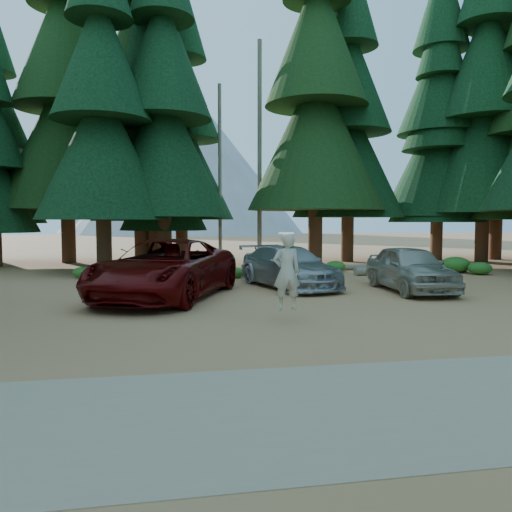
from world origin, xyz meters
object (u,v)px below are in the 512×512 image
at_px(log_mid, 335,267).
at_px(log_right, 412,270).
at_px(silver_minivan_center, 289,267).
at_px(log_left, 198,271).
at_px(silver_minivan_right, 410,268).
at_px(red_pickup, 166,269).
at_px(frisbee_player, 287,271).

bearing_deg(log_mid, log_right, -30.42).
height_order(silver_minivan_center, log_left, silver_minivan_center).
bearing_deg(silver_minivan_right, red_pickup, -176.06).
distance_m(log_left, log_mid, 6.64).
relative_size(red_pickup, frisbee_player, 3.57).
relative_size(silver_minivan_center, silver_minivan_right, 1.11).
height_order(silver_minivan_center, frisbee_player, frisbee_player).
bearing_deg(silver_minivan_right, log_mid, 93.69).
distance_m(silver_minivan_right, frisbee_player, 6.76).
relative_size(log_left, log_right, 0.69).
relative_size(silver_minivan_right, frisbee_player, 2.50).
bearing_deg(silver_minivan_right, silver_minivan_center, 159.28).
bearing_deg(log_mid, red_pickup, -125.72).
relative_size(frisbee_player, log_right, 0.32).
bearing_deg(red_pickup, silver_minivan_center, 44.98).
xyz_separation_m(log_mid, log_right, (2.74, -2.42, 0.04)).
bearing_deg(red_pickup, log_left, 100.92).
distance_m(red_pickup, silver_minivan_center, 4.63).
bearing_deg(red_pickup, frisbee_player, -33.57).
bearing_deg(log_left, silver_minivan_center, -92.70).
distance_m(red_pickup, log_right, 11.90).
distance_m(silver_minivan_right, log_mid, 7.47).
xyz_separation_m(log_left, log_mid, (6.59, 0.78, -0.00)).
height_order(frisbee_player, log_mid, frisbee_player).
bearing_deg(frisbee_player, log_left, -86.27).
relative_size(silver_minivan_center, log_mid, 1.54).
height_order(silver_minivan_center, log_right, silver_minivan_center).
xyz_separation_m(red_pickup, silver_minivan_center, (4.28, 1.76, -0.17)).
bearing_deg(log_left, frisbee_player, -115.54).
distance_m(frisbee_player, log_mid, 12.81).
bearing_deg(silver_minivan_center, log_mid, 42.46).
xyz_separation_m(red_pickup, silver_minivan_right, (8.03, 0.08, -0.13)).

